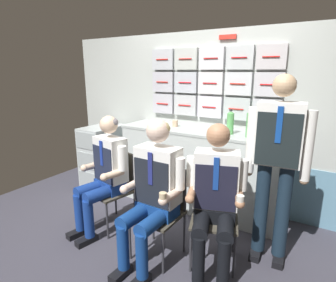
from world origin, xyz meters
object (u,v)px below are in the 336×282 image
at_px(crew_member_near_trolley, 215,193).
at_px(crew_member_right, 153,187).
at_px(folding_chair_left, 118,181).
at_px(folding_chair_right, 163,202).
at_px(folding_chair_near_trolley, 215,206).
at_px(paper_cup_tan, 164,124).
at_px(crew_member_left, 105,170).
at_px(crew_member_standing, 277,156).
at_px(water_bottle_short, 249,124).
at_px(service_trolley, 104,155).

bearing_deg(crew_member_near_trolley, crew_member_right, -158.62).
bearing_deg(folding_chair_left, folding_chair_right, -13.01).
height_order(folding_chair_right, folding_chair_near_trolley, same).
distance_m(crew_member_right, paper_cup_tan, 1.23).
xyz_separation_m(crew_member_left, crew_member_right, (0.73, -0.16, 0.04)).
bearing_deg(folding_chair_right, folding_chair_near_trolley, 23.00).
distance_m(folding_chair_left, crew_member_right, 0.79).
xyz_separation_m(crew_member_left, folding_chair_near_trolley, (1.17, 0.18, -0.17)).
relative_size(crew_member_left, crew_member_standing, 0.75).
xyz_separation_m(crew_member_left, crew_member_standing, (1.61, 0.41, 0.31)).
bearing_deg(crew_member_standing, water_bottle_short, 128.03).
relative_size(folding_chair_left, folding_chair_near_trolley, 1.00).
bearing_deg(crew_member_left, folding_chair_right, -0.42).
height_order(folding_chair_right, crew_member_near_trolley, crew_member_near_trolley).
relative_size(service_trolley, crew_member_left, 0.74).
height_order(crew_member_left, water_bottle_short, water_bottle_short).
xyz_separation_m(folding_chair_left, crew_member_left, (-0.03, -0.16, 0.17)).
distance_m(crew_member_standing, water_bottle_short, 0.64).
bearing_deg(service_trolley, folding_chair_left, -37.73).
bearing_deg(crew_member_right, water_bottle_short, 64.71).
relative_size(crew_member_left, water_bottle_short, 4.19).
bearing_deg(crew_member_near_trolley, service_trolley, 158.99).
distance_m(crew_member_standing, paper_cup_tan, 1.51).
bearing_deg(crew_member_standing, crew_member_near_trolley, -136.22).
distance_m(crew_member_right, folding_chair_near_trolley, 0.60).
height_order(folding_chair_right, water_bottle_short, water_bottle_short).
relative_size(folding_chair_right, paper_cup_tan, 12.09).
xyz_separation_m(crew_member_right, folding_chair_near_trolley, (0.44, 0.34, -0.21)).
relative_size(crew_member_near_trolley, paper_cup_tan, 18.65).
height_order(service_trolley, crew_member_standing, crew_member_standing).
distance_m(folding_chair_right, crew_member_near_trolley, 0.53).
height_order(folding_chair_left, crew_member_near_trolley, crew_member_near_trolley).
relative_size(folding_chair_left, crew_member_right, 0.64).
bearing_deg(folding_chair_left, folding_chair_near_trolley, 1.25).
relative_size(water_bottle_short, paper_cup_tan, 4.35).
xyz_separation_m(crew_member_near_trolley, paper_cup_tan, (-1.04, 0.86, 0.34)).
distance_m(folding_chair_left, paper_cup_tan, 0.92).
bearing_deg(crew_member_standing, crew_member_right, -147.27).
distance_m(folding_chair_right, crew_member_standing, 1.09).
xyz_separation_m(crew_member_right, water_bottle_short, (0.50, 1.06, 0.43)).
bearing_deg(paper_cup_tan, crew_member_right, -62.48).
bearing_deg(crew_member_right, folding_chair_right, 88.91).
xyz_separation_m(folding_chair_left, crew_member_near_trolley, (1.19, -0.12, 0.20)).
bearing_deg(folding_chair_near_trolley, crew_member_near_trolley, -70.73).
distance_m(service_trolley, folding_chair_left, 1.08).
xyz_separation_m(crew_member_right, paper_cup_tan, (-0.55, 1.05, 0.32)).
bearing_deg(crew_member_left, water_bottle_short, 36.15).
bearing_deg(folding_chair_near_trolley, crew_member_left, -171.23).
relative_size(folding_chair_near_trolley, water_bottle_short, 2.78).
bearing_deg(crew_member_near_trolley, crew_member_standing, 43.78).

